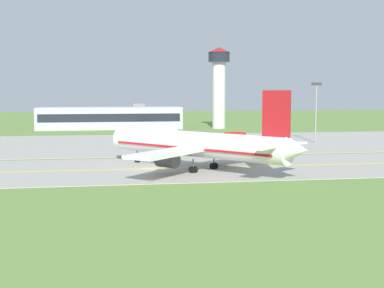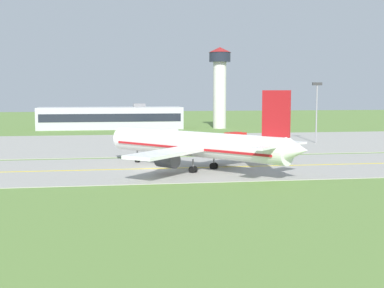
# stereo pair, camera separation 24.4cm
# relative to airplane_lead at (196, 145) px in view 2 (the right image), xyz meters

# --- Properties ---
(ground_plane) EXTENTS (500.00, 500.00, 0.00)m
(ground_plane) POSITION_rel_airplane_lead_xyz_m (-7.11, 2.39, -4.13)
(ground_plane) COLOR olive
(taxiway_strip) EXTENTS (240.00, 28.00, 0.10)m
(taxiway_strip) POSITION_rel_airplane_lead_xyz_m (-7.11, 2.39, -4.08)
(taxiway_strip) COLOR #9E9B93
(taxiway_strip) RESTS_ON ground
(apron_pad) EXTENTS (140.00, 52.00, 0.10)m
(apron_pad) POSITION_rel_airplane_lead_xyz_m (2.89, 44.39, -4.08)
(apron_pad) COLOR #9E9B93
(apron_pad) RESTS_ON ground
(taxiway_centreline) EXTENTS (220.00, 0.60, 0.01)m
(taxiway_centreline) POSITION_rel_airplane_lead_xyz_m (-7.11, 2.39, -4.03)
(taxiway_centreline) COLOR yellow
(taxiway_centreline) RESTS_ON taxiway_strip
(airplane_lead) EXTENTS (29.65, 32.63, 12.70)m
(airplane_lead) POSITION_rel_airplane_lead_xyz_m (0.00, 0.00, 0.00)
(airplane_lead) COLOR white
(airplane_lead) RESTS_ON ground
(service_truck_baggage) EXTENTS (6.42, 5.35, 2.59)m
(service_truck_baggage) POSITION_rel_airplane_lead_xyz_m (10.17, 30.13, -2.95)
(service_truck_baggage) COLOR red
(service_truck_baggage) RESTS_ON ground
(service_truck_fuel) EXTENTS (6.34, 3.80, 2.65)m
(service_truck_fuel) POSITION_rel_airplane_lead_xyz_m (1.48, 55.63, -2.60)
(service_truck_fuel) COLOR #264CA5
(service_truck_fuel) RESTS_ON ground
(service_truck_catering) EXTENTS (6.11, 5.09, 2.60)m
(service_truck_catering) POSITION_rel_airplane_lead_xyz_m (17.07, 43.38, -2.60)
(service_truck_catering) COLOR red
(service_truck_catering) RESTS_ON ground
(terminal_building) EXTENTS (47.71, 11.74, 8.47)m
(terminal_building) POSITION_rel_airplane_lead_xyz_m (-12.86, 96.42, -0.48)
(terminal_building) COLOR #B2B2B7
(terminal_building) RESTS_ON ground
(control_tower) EXTENTS (7.60, 7.60, 27.40)m
(control_tower) POSITION_rel_airplane_lead_xyz_m (23.73, 93.34, 12.35)
(control_tower) COLOR silver
(control_tower) RESTS_ON ground
(apron_light_mast) EXTENTS (2.40, 0.50, 14.70)m
(apron_light_mast) POSITION_rel_airplane_lead_xyz_m (36.04, 38.91, 5.19)
(apron_light_mast) COLOR gray
(apron_light_mast) RESTS_ON ground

